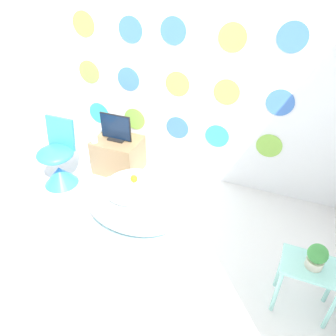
% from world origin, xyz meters
% --- Properties ---
extents(ground_plane, '(12.00, 12.00, 0.00)m').
position_xyz_m(ground_plane, '(0.00, 0.00, 0.00)').
color(ground_plane, white).
extents(wall_back_dotted, '(4.72, 0.05, 2.60)m').
position_xyz_m(wall_back_dotted, '(0.00, 1.85, 1.30)').
color(wall_back_dotted, white).
rests_on(wall_back_dotted, ground_plane).
extents(rug, '(0.93, 0.73, 0.01)m').
position_xyz_m(rug, '(0.00, 0.73, 0.00)').
color(rug, silver).
rests_on(rug, ground_plane).
extents(bathtub, '(1.02, 0.68, 0.49)m').
position_xyz_m(bathtub, '(-0.03, 0.83, 0.25)').
color(bathtub, white).
rests_on(bathtub, ground_plane).
extents(rubber_duck, '(0.07, 0.08, 0.08)m').
position_xyz_m(rubber_duck, '(-0.04, 0.87, 0.53)').
color(rubber_duck, yellow).
rests_on(rubber_duck, bathtub).
extents(chair, '(0.41, 0.41, 0.78)m').
position_xyz_m(chair, '(-1.14, 1.09, 0.26)').
color(chair, '#338CE0').
rests_on(chair, ground_plane).
extents(tv_cabinet, '(0.54, 0.43, 0.43)m').
position_xyz_m(tv_cabinet, '(-0.64, 1.58, 0.22)').
color(tv_cabinet, '#8E704C').
rests_on(tv_cabinet, ground_plane).
extents(tv, '(0.38, 0.12, 0.32)m').
position_xyz_m(tv, '(-0.64, 1.58, 0.58)').
color(tv, black).
rests_on(tv, tv_cabinet).
extents(vase, '(0.08, 0.08, 0.16)m').
position_xyz_m(vase, '(-0.85, 1.44, 0.50)').
color(vase, white).
rests_on(vase, tv_cabinet).
extents(side_table, '(0.43, 0.29, 0.49)m').
position_xyz_m(side_table, '(1.57, 0.48, 0.38)').
color(side_table, '#99E0D8').
rests_on(side_table, ground_plane).
extents(potted_plant_left, '(0.14, 0.14, 0.20)m').
position_xyz_m(potted_plant_left, '(1.57, 0.48, 0.59)').
color(potted_plant_left, beige).
rests_on(potted_plant_left, side_table).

